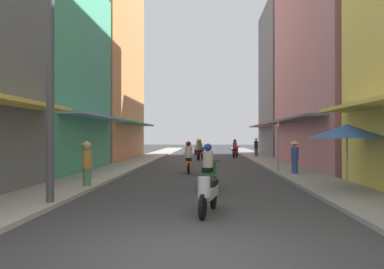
{
  "coord_description": "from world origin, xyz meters",
  "views": [
    {
      "loc": [
        0.32,
        -5.33,
        1.83
      ],
      "look_at": [
        -0.58,
        14.52,
        1.92
      ],
      "focal_mm": 33.03,
      "sensor_mm": 36.0,
      "label": 1
    }
  ],
  "objects_px": {
    "pedestrian_midway": "(87,166)",
    "street_sign_no_entry": "(278,138)",
    "motorbike_green": "(209,169)",
    "motorbike_silver": "(208,193)",
    "pedestrian_far": "(295,156)",
    "motorbike_maroon": "(200,151)",
    "vendor_umbrella": "(347,131)",
    "motorbike_white": "(197,148)",
    "pedestrian_crossing": "(86,158)",
    "pedestrian_foreground": "(256,148)",
    "utility_pole": "(50,79)",
    "motorbike_orange": "(188,159)",
    "motorbike_red": "(235,150)"
  },
  "relations": [
    {
      "from": "motorbike_maroon",
      "to": "pedestrian_midway",
      "type": "relative_size",
      "value": 1.13
    },
    {
      "from": "vendor_umbrella",
      "to": "utility_pole",
      "type": "distance_m",
      "value": 9.06
    },
    {
      "from": "motorbike_white",
      "to": "street_sign_no_entry",
      "type": "relative_size",
      "value": 0.67
    },
    {
      "from": "motorbike_orange",
      "to": "motorbike_silver",
      "type": "bearing_deg",
      "value": -83.95
    },
    {
      "from": "motorbike_orange",
      "to": "motorbike_silver",
      "type": "xyz_separation_m",
      "value": [
        0.97,
        -9.15,
        -0.2
      ]
    },
    {
      "from": "pedestrian_far",
      "to": "motorbike_maroon",
      "type": "bearing_deg",
      "value": 113.11
    },
    {
      "from": "pedestrian_midway",
      "to": "vendor_umbrella",
      "type": "height_order",
      "value": "vendor_umbrella"
    },
    {
      "from": "pedestrian_foreground",
      "to": "street_sign_no_entry",
      "type": "distance_m",
      "value": 13.13
    },
    {
      "from": "utility_pole",
      "to": "motorbike_silver",
      "type": "bearing_deg",
      "value": -9.74
    },
    {
      "from": "motorbike_white",
      "to": "utility_pole",
      "type": "distance_m",
      "value": 26.11
    },
    {
      "from": "motorbike_orange",
      "to": "motorbike_white",
      "type": "xyz_separation_m",
      "value": [
        -0.06,
        17.35,
        0.0
      ]
    },
    {
      "from": "pedestrian_foreground",
      "to": "vendor_umbrella",
      "type": "distance_m",
      "value": 18.57
    },
    {
      "from": "vendor_umbrella",
      "to": "utility_pole",
      "type": "xyz_separation_m",
      "value": [
        -8.58,
        -2.6,
        1.34
      ]
    },
    {
      "from": "motorbike_white",
      "to": "pedestrian_foreground",
      "type": "bearing_deg",
      "value": -42.37
    },
    {
      "from": "pedestrian_midway",
      "to": "pedestrian_crossing",
      "type": "bearing_deg",
      "value": 109.95
    },
    {
      "from": "pedestrian_midway",
      "to": "vendor_umbrella",
      "type": "distance_m",
      "value": 8.74
    },
    {
      "from": "pedestrian_midway",
      "to": "street_sign_no_entry",
      "type": "distance_m",
      "value": 9.1
    },
    {
      "from": "motorbike_maroon",
      "to": "pedestrian_far",
      "type": "height_order",
      "value": "pedestrian_far"
    },
    {
      "from": "pedestrian_foreground",
      "to": "motorbike_silver",
      "type": "bearing_deg",
      "value": -100.6
    },
    {
      "from": "motorbike_maroon",
      "to": "utility_pole",
      "type": "xyz_separation_m",
      "value": [
        -3.52,
        -18.03,
        2.62
      ]
    },
    {
      "from": "pedestrian_far",
      "to": "utility_pole",
      "type": "relative_size",
      "value": 0.25
    },
    {
      "from": "vendor_umbrella",
      "to": "pedestrian_midway",
      "type": "bearing_deg",
      "value": 177.23
    },
    {
      "from": "motorbike_green",
      "to": "motorbike_silver",
      "type": "bearing_deg",
      "value": -90.54
    },
    {
      "from": "motorbike_green",
      "to": "vendor_umbrella",
      "type": "bearing_deg",
      "value": -6.25
    },
    {
      "from": "pedestrian_midway",
      "to": "street_sign_no_entry",
      "type": "xyz_separation_m",
      "value": [
        7.53,
        5.02,
        0.94
      ]
    },
    {
      "from": "motorbike_green",
      "to": "pedestrian_far",
      "type": "height_order",
      "value": "pedestrian_far"
    },
    {
      "from": "motorbike_silver",
      "to": "pedestrian_far",
      "type": "height_order",
      "value": "pedestrian_far"
    },
    {
      "from": "motorbike_orange",
      "to": "pedestrian_far",
      "type": "relative_size",
      "value": 1.11
    },
    {
      "from": "motorbike_white",
      "to": "motorbike_green",
      "type": "distance_m",
      "value": 22.73
    },
    {
      "from": "pedestrian_foreground",
      "to": "pedestrian_midway",
      "type": "xyz_separation_m",
      "value": [
        -8.25,
        -18.11,
        -0.06
      ]
    },
    {
      "from": "motorbike_green",
      "to": "utility_pole",
      "type": "bearing_deg",
      "value": -143.28
    },
    {
      "from": "pedestrian_crossing",
      "to": "street_sign_no_entry",
      "type": "height_order",
      "value": "street_sign_no_entry"
    },
    {
      "from": "motorbike_red",
      "to": "motorbike_orange",
      "type": "bearing_deg",
      "value": -105.02
    },
    {
      "from": "motorbike_maroon",
      "to": "vendor_umbrella",
      "type": "xyz_separation_m",
      "value": [
        5.05,
        -15.43,
        1.28
      ]
    },
    {
      "from": "motorbike_white",
      "to": "motorbike_maroon",
      "type": "relative_size",
      "value": 1.0
    },
    {
      "from": "motorbike_white",
      "to": "motorbike_maroon",
      "type": "bearing_deg",
      "value": -86.64
    },
    {
      "from": "motorbike_white",
      "to": "pedestrian_foreground",
      "type": "distance_m",
      "value": 6.93
    },
    {
      "from": "pedestrian_far",
      "to": "pedestrian_midway",
      "type": "relative_size",
      "value": 1.04
    },
    {
      "from": "motorbike_orange",
      "to": "utility_pole",
      "type": "distance_m",
      "value": 9.38
    },
    {
      "from": "pedestrian_far",
      "to": "pedestrian_crossing",
      "type": "xyz_separation_m",
      "value": [
        -8.9,
        -2.27,
        0.0
      ]
    },
    {
      "from": "motorbike_maroon",
      "to": "utility_pole",
      "type": "height_order",
      "value": "utility_pole"
    },
    {
      "from": "motorbike_white",
      "to": "pedestrian_midway",
      "type": "relative_size",
      "value": 1.13
    },
    {
      "from": "motorbike_red",
      "to": "pedestrian_crossing",
      "type": "distance_m",
      "value": 17.06
    },
    {
      "from": "motorbike_orange",
      "to": "vendor_umbrella",
      "type": "bearing_deg",
      "value": -47.03
    },
    {
      "from": "motorbike_silver",
      "to": "pedestrian_far",
      "type": "relative_size",
      "value": 1.09
    },
    {
      "from": "vendor_umbrella",
      "to": "street_sign_no_entry",
      "type": "bearing_deg",
      "value": 101.62
    },
    {
      "from": "motorbike_green",
      "to": "pedestrian_foreground",
      "type": "height_order",
      "value": "pedestrian_foreground"
    },
    {
      "from": "motorbike_white",
      "to": "motorbike_silver",
      "type": "height_order",
      "value": "motorbike_white"
    },
    {
      "from": "pedestrian_far",
      "to": "street_sign_no_entry",
      "type": "relative_size",
      "value": 0.62
    },
    {
      "from": "pedestrian_far",
      "to": "vendor_umbrella",
      "type": "xyz_separation_m",
      "value": [
        0.5,
        -4.77,
        1.06
      ]
    }
  ]
}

